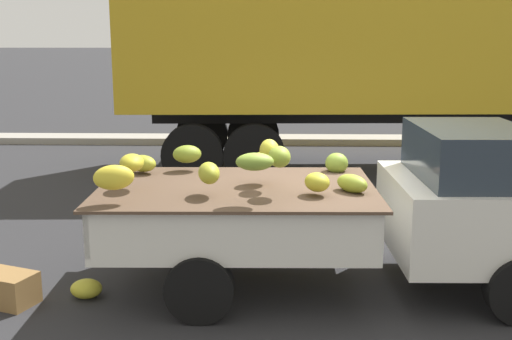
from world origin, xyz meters
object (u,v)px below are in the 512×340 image
Objects in this scene: semi_trailer at (442,37)px; pickup_truck at (428,206)px; fallen_banana_bunch_near_tailgate at (86,289)px; produce_crate at (8,289)px.

pickup_truck is at bearing -107.10° from semi_trailer.
produce_crate is (-0.72, -0.17, 0.06)m from fallen_banana_bunch_near_tailgate.
pickup_truck is 4.30m from produce_crate.
pickup_truck is 6.31m from semi_trailer.
pickup_truck is 0.41× the size of semi_trailer.
produce_crate is at bearing -166.67° from fallen_banana_bunch_near_tailgate.
pickup_truck reaches higher than fallen_banana_bunch_near_tailgate.
semi_trailer is at bearing 74.01° from pickup_truck.
fallen_banana_bunch_near_tailgate is 0.61× the size of produce_crate.
produce_crate reaches higher than fallen_banana_bunch_near_tailgate.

